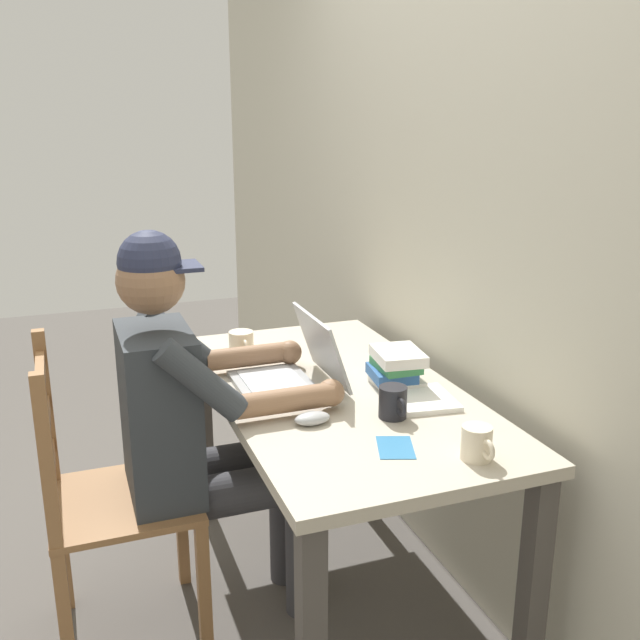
% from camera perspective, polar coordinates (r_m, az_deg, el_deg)
% --- Properties ---
extents(ground_plane, '(8.00, 8.00, 0.00)m').
position_cam_1_polar(ground_plane, '(2.59, 1.22, -20.74)').
color(ground_plane, '#56514C').
extents(back_wall, '(6.00, 0.04, 2.60)m').
position_cam_1_polar(back_wall, '(2.28, 11.80, 9.39)').
color(back_wall, beige).
rests_on(back_wall, ground).
extents(desk, '(1.34, 0.71, 0.74)m').
position_cam_1_polar(desk, '(2.27, 1.31, -7.83)').
color(desk, '#BCB29E').
rests_on(desk, ground).
extents(seated_person, '(0.50, 0.60, 1.25)m').
position_cam_1_polar(seated_person, '(2.18, -9.79, -7.52)').
color(seated_person, '#33383D').
rests_on(seated_person, ground).
extents(wooden_chair, '(0.42, 0.42, 0.95)m').
position_cam_1_polar(wooden_chair, '(2.25, -16.74, -13.55)').
color(wooden_chair, olive).
rests_on(wooden_chair, ground).
extents(laptop, '(0.33, 0.31, 0.23)m').
position_cam_1_polar(laptop, '(2.22, -2.11, -4.00)').
color(laptop, '#ADAFB2').
rests_on(laptop, desk).
extents(computer_mouse, '(0.06, 0.10, 0.03)m').
position_cam_1_polar(computer_mouse, '(1.97, -0.62, -7.81)').
color(computer_mouse, '#ADAFB2').
rests_on(computer_mouse, desk).
extents(coffee_mug_white, '(0.11, 0.08, 0.09)m').
position_cam_1_polar(coffee_mug_white, '(1.82, 12.36, -9.53)').
color(coffee_mug_white, beige).
rests_on(coffee_mug_white, desk).
extents(coffee_mug_dark, '(0.12, 0.08, 0.09)m').
position_cam_1_polar(coffee_mug_dark, '(2.01, 5.83, -6.51)').
color(coffee_mug_dark, black).
rests_on(coffee_mug_dark, desk).
extents(coffee_mug_spare, '(0.12, 0.09, 0.09)m').
position_cam_1_polar(coffee_mug_spare, '(2.51, -6.25, -1.88)').
color(coffee_mug_spare, beige).
rests_on(coffee_mug_spare, desk).
extents(book_stack_main, '(0.19, 0.17, 0.12)m').
position_cam_1_polar(book_stack_main, '(2.23, 6.04, -3.77)').
color(book_stack_main, white).
rests_on(book_stack_main, desk).
extents(paper_pile_near_laptop, '(0.22, 0.21, 0.02)m').
position_cam_1_polar(paper_pile_near_laptop, '(2.14, 7.94, -6.26)').
color(paper_pile_near_laptop, white).
rests_on(paper_pile_near_laptop, desk).
extents(landscape_photo_print, '(0.15, 0.13, 0.00)m').
position_cam_1_polar(landscape_photo_print, '(1.86, 6.01, -10.02)').
color(landscape_photo_print, teal).
rests_on(landscape_photo_print, desk).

